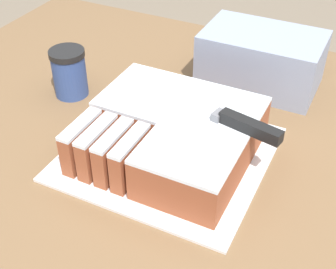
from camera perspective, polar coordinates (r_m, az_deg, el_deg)
name	(u,v)px	position (r m, az deg, el deg)	size (l,w,h in m)	color
cake_board	(168,153)	(0.90, 0.00, -2.32)	(0.37, 0.35, 0.01)	white
cake	(172,134)	(0.87, 0.49, 0.10)	(0.30, 0.28, 0.09)	#994C2D
knife	(235,122)	(0.82, 8.19, 1.53)	(0.28, 0.08, 0.02)	silver
coffee_cup	(69,73)	(1.07, -11.93, 7.40)	(0.08, 0.08, 0.11)	#334C8C
storage_box	(261,59)	(1.10, 11.29, 8.99)	(0.27, 0.17, 0.13)	#8C99B2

